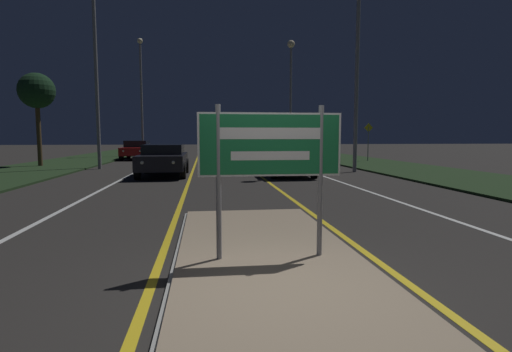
{
  "coord_description": "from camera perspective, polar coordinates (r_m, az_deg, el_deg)",
  "views": [
    {
      "loc": [
        -0.85,
        -4.32,
        1.72
      ],
      "look_at": [
        0.0,
        2.37,
        1.05
      ],
      "focal_mm": 28.0,
      "sensor_mm": 36.0,
      "label": 1
    }
  ],
  "objects": [
    {
      "name": "lane_line_white_left",
      "position": [
        29.56,
        -13.73,
        2.21
      ],
      "size": [
        0.12,
        70.0,
        0.01
      ],
      "color": "silver",
      "rests_on": "ground_plane"
    },
    {
      "name": "car_receding_0",
      "position": [
        17.62,
        4.58,
        2.59
      ],
      "size": [
        1.91,
        4.31,
        1.49
      ],
      "color": "silver",
      "rests_on": "ground_plane"
    },
    {
      "name": "median_island",
      "position": [
        5.53,
        2.0,
        -12.03
      ],
      "size": [
        2.61,
        7.0,
        0.1
      ],
      "color": "#999993",
      "rests_on": "ground_plane"
    },
    {
      "name": "streetlight_right_far",
      "position": [
        34.17,
        5.0,
        13.98
      ],
      "size": [
        0.62,
        0.62,
        9.58
      ],
      "color": "gray",
      "rests_on": "ground_plane"
    },
    {
      "name": "streetlight_left_far",
      "position": [
        35.51,
        -16.08,
        12.17
      ],
      "size": [
        0.45,
        0.45,
        9.8
      ],
      "color": "gray",
      "rests_on": "ground_plane"
    },
    {
      "name": "car_receding_2",
      "position": [
        38.89,
        2.57,
        4.26
      ],
      "size": [
        2.01,
        4.32,
        1.44
      ],
      "color": "#B7B7BC",
      "rests_on": "ground_plane"
    },
    {
      "name": "edge_line_white_left",
      "position": [
        30.05,
        -19.43,
        2.1
      ],
      "size": [
        0.1,
        70.0,
        0.01
      ],
      "color": "silver",
      "rests_on": "ground_plane"
    },
    {
      "name": "warning_sign",
      "position": [
        27.86,
        15.75,
        5.21
      ],
      "size": [
        0.6,
        0.06,
        2.51
      ],
      "color": "gray",
      "rests_on": "verge_right"
    },
    {
      "name": "car_approaching_0",
      "position": [
        17.88,
        -13.06,
        2.41
      ],
      "size": [
        2.02,
        4.35,
        1.36
      ],
      "color": "black",
      "rests_on": "ground_plane"
    },
    {
      "name": "roadside_palm_left",
      "position": [
        25.43,
        -28.85,
        10.49
      ],
      "size": [
        1.93,
        1.93,
        5.11
      ],
      "color": "#4C3823",
      "rests_on": "verge_left"
    },
    {
      "name": "car_receding_1",
      "position": [
        26.99,
        -0.43,
        3.64
      ],
      "size": [
        2.03,
        4.55,
        1.43
      ],
      "color": "black",
      "rests_on": "ground_plane"
    },
    {
      "name": "verge_left",
      "position": [
        25.87,
        -26.75,
        1.36
      ],
      "size": [
        5.0,
        100.0,
        0.08
      ],
      "color": "#1E3319",
      "rests_on": "ground_plane"
    },
    {
      "name": "ground_plane",
      "position": [
        4.73,
        3.76,
        -15.68
      ],
      "size": [
        160.0,
        160.0,
        0.0
      ],
      "primitive_type": "plane",
      "color": "#282623"
    },
    {
      "name": "streetlight_right_near",
      "position": [
        20.54,
        14.38,
        20.38
      ],
      "size": [
        0.54,
        0.54,
        10.99
      ],
      "color": "gray",
      "rests_on": "ground_plane"
    },
    {
      "name": "lane_line_white_right",
      "position": [
        29.8,
        2.54,
        2.39
      ],
      "size": [
        0.12,
        70.0,
        0.01
      ],
      "color": "silver",
      "rests_on": "ground_plane"
    },
    {
      "name": "highway_sign",
      "position": [
        5.26,
        2.06,
        3.47
      ],
      "size": [
        1.9,
        0.07,
        2.03
      ],
      "color": "gray",
      "rests_on": "median_island"
    },
    {
      "name": "car_receding_3",
      "position": [
        47.27,
        -3.15,
        4.55
      ],
      "size": [
        2.04,
        4.57,
        1.48
      ],
      "color": "#4C514C",
      "rests_on": "ground_plane"
    },
    {
      "name": "car_approaching_1",
      "position": [
        31.04,
        -16.63,
        3.68
      ],
      "size": [
        1.94,
        4.4,
        1.4
      ],
      "color": "maroon",
      "rests_on": "ground_plane"
    },
    {
      "name": "streetlight_left_near",
      "position": [
        22.98,
        -22.0,
        16.84
      ],
      "size": [
        0.57,
        0.57,
        9.48
      ],
      "color": "gray",
      "rests_on": "ground_plane"
    },
    {
      "name": "verge_right",
      "position": [
        26.49,
        15.8,
        1.85
      ],
      "size": [
        5.0,
        100.0,
        0.08
      ],
      "color": "#1E3319",
      "rests_on": "ground_plane"
    },
    {
      "name": "centre_line_yellow_left",
      "position": [
        29.38,
        -8.48,
        2.29
      ],
      "size": [
        0.12,
        70.0,
        0.01
      ],
      "color": "gold",
      "rests_on": "ground_plane"
    },
    {
      "name": "centre_line_yellow_right",
      "position": [
        29.47,
        -2.66,
        2.35
      ],
      "size": [
        0.12,
        70.0,
        0.01
      ],
      "color": "gold",
      "rests_on": "ground_plane"
    },
    {
      "name": "edge_line_white_right",
      "position": [
        30.46,
        8.12,
        2.41
      ],
      "size": [
        0.1,
        70.0,
        0.01
      ],
      "color": "silver",
      "rests_on": "ground_plane"
    }
  ]
}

